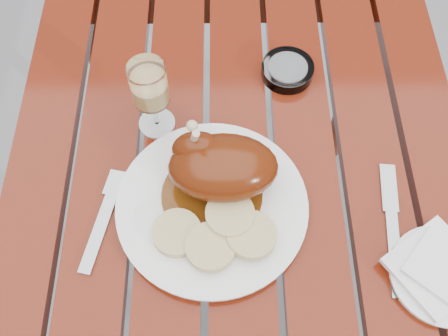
{
  "coord_description": "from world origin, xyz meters",
  "views": [
    {
      "loc": [
        -0.03,
        -0.33,
        1.5
      ],
      "look_at": [
        -0.03,
        0.06,
        0.78
      ],
      "focal_mm": 40.0,
      "sensor_mm": 36.0,
      "label": 1
    }
  ],
  "objects_px": {
    "dinner_plate": "(212,206)",
    "table": "(236,274)",
    "wine_glass": "(152,98)",
    "ashtray": "(287,70)",
    "side_plate": "(441,276)"
  },
  "relations": [
    {
      "from": "table",
      "to": "side_plate",
      "type": "height_order",
      "value": "side_plate"
    },
    {
      "from": "table",
      "to": "wine_glass",
      "type": "height_order",
      "value": "wine_glass"
    },
    {
      "from": "ashtray",
      "to": "table",
      "type": "bearing_deg",
      "value": -108.96
    },
    {
      "from": "dinner_plate",
      "to": "ashtray",
      "type": "bearing_deg",
      "value": 63.02
    },
    {
      "from": "dinner_plate",
      "to": "ashtray",
      "type": "distance_m",
      "value": 0.31
    },
    {
      "from": "dinner_plate",
      "to": "ashtray",
      "type": "xyz_separation_m",
      "value": [
        0.14,
        0.28,
        0.0
      ]
    },
    {
      "from": "dinner_plate",
      "to": "side_plate",
      "type": "relative_size",
      "value": 1.95
    },
    {
      "from": "table",
      "to": "wine_glass",
      "type": "distance_m",
      "value": 0.5
    },
    {
      "from": "table",
      "to": "side_plate",
      "type": "bearing_deg",
      "value": -21.4
    },
    {
      "from": "wine_glass",
      "to": "side_plate",
      "type": "height_order",
      "value": "wine_glass"
    },
    {
      "from": "dinner_plate",
      "to": "side_plate",
      "type": "bearing_deg",
      "value": -18.54
    },
    {
      "from": "wine_glass",
      "to": "table",
      "type": "bearing_deg",
      "value": -48.8
    },
    {
      "from": "wine_glass",
      "to": "ashtray",
      "type": "height_order",
      "value": "wine_glass"
    },
    {
      "from": "dinner_plate",
      "to": "table",
      "type": "bearing_deg",
      "value": 1.77
    },
    {
      "from": "table",
      "to": "ashtray",
      "type": "bearing_deg",
      "value": 71.04
    }
  ]
}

